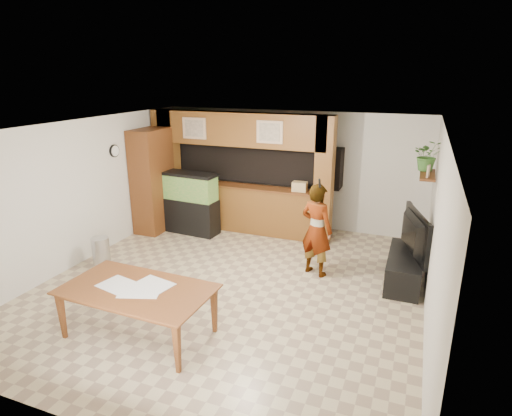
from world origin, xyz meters
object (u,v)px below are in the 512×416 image
at_px(person, 317,230).
at_px(dining_table, 137,313).
at_px(aquarium, 191,204).
at_px(television, 408,234).
at_px(pantry_cabinet, 153,181).

relative_size(person, dining_table, 0.82).
bearing_deg(person, aquarium, 2.00).
bearing_deg(dining_table, television, 44.23).
relative_size(pantry_cabinet, person, 1.38).
bearing_deg(aquarium, television, -5.62).
height_order(aquarium, television, aquarium).
height_order(television, person, person).
relative_size(pantry_cabinet, television, 1.74).
bearing_deg(dining_table, pantry_cabinet, 122.43).
relative_size(television, person, 0.79).
distance_m(pantry_cabinet, dining_table, 4.25).
relative_size(aquarium, television, 1.04).
distance_m(aquarium, dining_table, 3.95).
relative_size(pantry_cabinet, aquarium, 1.67).
distance_m(pantry_cabinet, person, 3.99).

